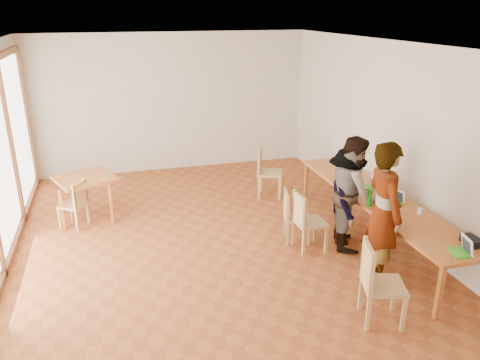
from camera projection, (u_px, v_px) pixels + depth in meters
name	position (u px, v px, depth m)	size (l,w,h in m)	color
ground	(214.00, 249.00, 7.15)	(8.00, 8.00, 0.00)	#9C5325
wall_back	(172.00, 103.00, 10.24)	(6.00, 0.10, 3.00)	beige
wall_front	(346.00, 332.00, 3.02)	(6.00, 0.10, 3.00)	beige
wall_right	(397.00, 140.00, 7.40)	(0.10, 8.00, 3.00)	beige
ceiling	(209.00, 44.00, 6.11)	(6.00, 8.00, 0.04)	white
communal_table	(379.00, 200.00, 7.15)	(0.80, 4.00, 0.75)	#C56B2B
side_table	(85.00, 182.00, 8.00)	(0.90, 0.90, 0.75)	#C56B2B
chair_near	(376.00, 275.00, 5.32)	(0.58, 0.58, 0.53)	tan
chair_mid	(305.00, 216.00, 6.94)	(0.44, 0.44, 0.49)	tan
chair_far	(292.00, 211.00, 7.24)	(0.47, 0.47, 0.44)	tan
chair_empty	(265.00, 166.00, 8.99)	(0.60, 0.60, 0.53)	tan
chair_spare	(76.00, 199.00, 7.71)	(0.52, 0.52, 0.43)	tan
person_near	(384.00, 213.00, 6.07)	(0.70, 0.46, 1.93)	gray
person_mid	(353.00, 192.00, 7.02)	(0.84, 0.65, 1.73)	gray
person_far	(345.00, 197.00, 7.12)	(0.98, 0.56, 1.52)	gray
laptop_near	(463.00, 249.00, 5.48)	(0.27, 0.29, 0.22)	green
laptop_mid	(396.00, 199.00, 6.91)	(0.26, 0.28, 0.20)	green
laptop_far	(370.00, 185.00, 7.50)	(0.25, 0.26, 0.19)	green
yellow_mug	(351.00, 179.00, 7.76)	(0.12, 0.12, 0.09)	gold
green_bottle	(370.00, 197.00, 6.76)	(0.07, 0.07, 0.28)	#167215
clear_glass	(420.00, 211.00, 6.53)	(0.07, 0.07, 0.09)	silver
condiment_cup	(393.00, 213.00, 6.51)	(0.08, 0.08, 0.06)	white
pink_phone	(392.00, 191.00, 7.34)	(0.05, 0.10, 0.01)	#E94995
black_pouch	(472.00, 241.00, 5.70)	(0.16, 0.26, 0.09)	black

